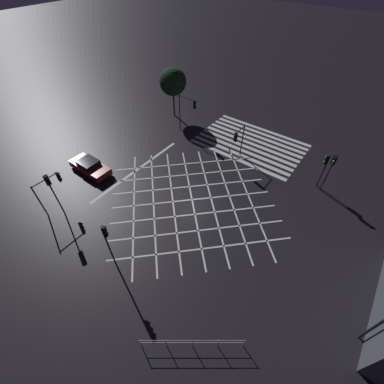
{
  "coord_description": "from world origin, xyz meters",
  "views": [
    {
      "loc": [
        -9.69,
        12.93,
        17.23
      ],
      "look_at": [
        0.0,
        0.0,
        1.0
      ],
      "focal_mm": 24.0,
      "sensor_mm": 36.0,
      "label": 1
    }
  ],
  "objects": [
    {
      "name": "pedestrian_railing",
      "position": [
        -7.13,
        9.51,
        0.67
      ],
      "size": [
        4.87,
        3.67,
        1.05
      ],
      "rotation": [
        0.0,
        0.0,
        -2.5
      ],
      "color": "#9EA0A5",
      "rests_on": "ground_plane"
    },
    {
      "name": "waiting_car",
      "position": [
        10.74,
        2.98,
        0.61
      ],
      "size": [
        4.59,
        1.84,
        1.27
      ],
      "rotation": [
        0.0,
        0.0,
        3.14
      ],
      "color": "maroon",
      "rests_on": "ground_plane"
    },
    {
      "name": "traffic_light_ne_cross",
      "position": [
        8.96,
        7.65,
        2.53
      ],
      "size": [
        0.36,
        2.48,
        3.45
      ],
      "rotation": [
        0.0,
        0.0,
        -1.57
      ],
      "color": "black",
      "rests_on": "ground_plane"
    },
    {
      "name": "traffic_light_se_main",
      "position": [
        7.26,
        -8.86,
        3.3
      ],
      "size": [
        2.5,
        0.36,
        4.5
      ],
      "rotation": [
        0.0,
        0.0,
        3.14
      ],
      "color": "black",
      "rests_on": "ground_plane"
    },
    {
      "name": "road_markings",
      "position": [
        0.3,
        -7.1,
        0.0
      ],
      "size": [
        17.88,
        24.15,
        0.01
      ],
      "color": "silver",
      "rests_on": "ground_plane"
    },
    {
      "name": "ground_plane",
      "position": [
        0.0,
        0.0,
        0.0
      ],
      "size": [
        200.0,
        200.0,
        0.0
      ],
      "primitive_type": "plane",
      "color": "black"
    },
    {
      "name": "traffic_light_median_south",
      "position": [
        -0.16,
        -7.62,
        2.74
      ],
      "size": [
        0.36,
        2.0,
        3.77
      ],
      "rotation": [
        0.0,
        0.0,
        1.57
      ],
      "color": "black",
      "rests_on": "ground_plane"
    },
    {
      "name": "traffic_light_sw_main",
      "position": [
        -8.46,
        -8.77,
        2.58
      ],
      "size": [
        0.39,
        0.36,
        3.6
      ],
      "color": "black",
      "rests_on": "ground_plane"
    },
    {
      "name": "traffic_light_sw_cross",
      "position": [
        -9.01,
        -8.32,
        2.91
      ],
      "size": [
        0.36,
        0.39,
        4.07
      ],
      "rotation": [
        0.0,
        0.0,
        1.57
      ],
      "color": "black",
      "rests_on": "ground_plane"
    },
    {
      "name": "traffic_light_ne_main",
      "position": [
        7.91,
        7.98,
        3.15
      ],
      "size": [
        0.39,
        0.36,
        4.43
      ],
      "rotation": [
        0.0,
        0.0,
        3.14
      ],
      "color": "black",
      "rests_on": "ground_plane"
    },
    {
      "name": "traffic_light_median_north",
      "position": [
        0.49,
        8.57,
        3.23
      ],
      "size": [
        0.36,
        0.39,
        4.54
      ],
      "rotation": [
        0.0,
        0.0,
        -1.57
      ],
      "color": "black",
      "rests_on": "ground_plane"
    },
    {
      "name": "street_tree_near",
      "position": [
        11.26,
        -11.09,
        4.51
      ],
      "size": [
        3.33,
        3.33,
        6.18
      ],
      "color": "#473323",
      "rests_on": "ground_plane"
    }
  ]
}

